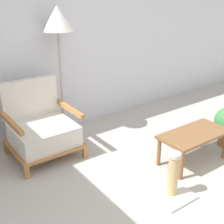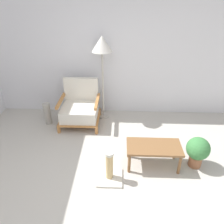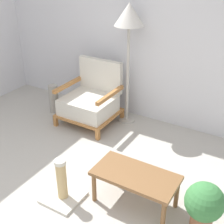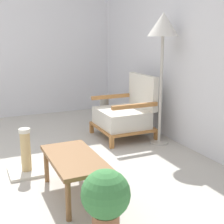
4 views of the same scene
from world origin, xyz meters
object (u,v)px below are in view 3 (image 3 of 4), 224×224
object	(u,v)px
floor_lamp	(129,21)
coffee_table	(135,178)
armchair	(91,100)
vase	(54,99)
potted_plant	(204,205)
scratching_post	(62,187)

from	to	relation	value
floor_lamp	coffee_table	bearing A→B (deg)	-58.94
armchair	floor_lamp	world-z (taller)	floor_lamp
armchair	coffee_table	distance (m)	1.75
vase	potted_plant	distance (m)	2.83
potted_plant	scratching_post	size ratio (longest dim) A/B	1.05
potted_plant	scratching_post	bearing A→B (deg)	-165.80
floor_lamp	scratching_post	size ratio (longest dim) A/B	3.48
floor_lamp	scratching_post	xyz separation A→B (m)	(0.22, -1.75, -1.29)
coffee_table	armchair	bearing A→B (deg)	138.35
armchair	vase	distance (m)	0.66
vase	coffee_table	bearing A→B (deg)	-29.74
vase	scratching_post	bearing A→B (deg)	-47.47
armchair	coffee_table	bearing A→B (deg)	-41.65
armchair	potted_plant	size ratio (longest dim) A/B	1.73
scratching_post	armchair	bearing A→B (deg)	114.10
potted_plant	vase	bearing A→B (deg)	157.14
coffee_table	potted_plant	distance (m)	0.65
coffee_table	potted_plant	size ratio (longest dim) A/B	1.62
potted_plant	scratching_post	xyz separation A→B (m)	(-1.30, -0.33, -0.15)
floor_lamp	potted_plant	size ratio (longest dim) A/B	3.33
floor_lamp	vase	distance (m)	1.67
armchair	coffee_table	world-z (taller)	armchair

